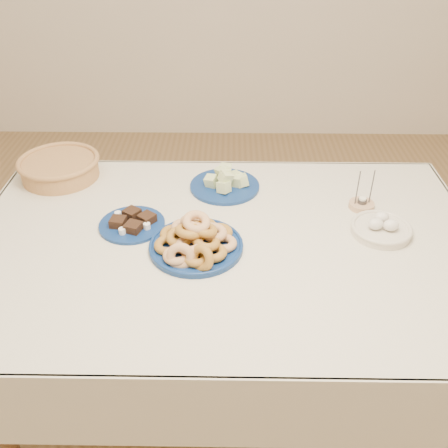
{
  "coord_description": "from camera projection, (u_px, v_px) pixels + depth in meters",
  "views": [
    {
      "loc": [
        0.02,
        -1.31,
        1.73
      ],
      "look_at": [
        0.0,
        -0.05,
        0.85
      ],
      "focal_mm": 40.0,
      "sensor_mm": 36.0,
      "label": 1
    }
  ],
  "objects": [
    {
      "name": "dining_table",
      "position": [
        224.0,
        265.0,
        1.7
      ],
      "size": [
        1.71,
        1.11,
        0.75
      ],
      "color": "brown",
      "rests_on": "ground"
    },
    {
      "name": "brownie_plate",
      "position": [
        132.0,
        223.0,
        1.7
      ],
      "size": [
        0.29,
        0.29,
        0.04
      ],
      "rotation": [
        0.0,
        0.0,
        -0.34
      ],
      "color": "navy",
      "rests_on": "dining_table"
    },
    {
      "name": "melon_plate",
      "position": [
        226.0,
        182.0,
        1.9
      ],
      "size": [
        0.31,
        0.31,
        0.09
      ],
      "rotation": [
        0.0,
        0.0,
        0.18
      ],
      "color": "navy",
      "rests_on": "dining_table"
    },
    {
      "name": "egg_bowl",
      "position": [
        381.0,
        228.0,
        1.66
      ],
      "size": [
        0.22,
        0.22,
        0.07
      ],
      "rotation": [
        0.0,
        0.0,
        0.07
      ],
      "color": "beige",
      "rests_on": "dining_table"
    },
    {
      "name": "ground",
      "position": [
        224.0,
        386.0,
        2.06
      ],
      "size": [
        5.0,
        5.0,
        0.0
      ],
      "primitive_type": "plane",
      "color": "olive",
      "rests_on": "ground"
    },
    {
      "name": "wicker_basket",
      "position": [
        60.0,
        167.0,
        1.96
      ],
      "size": [
        0.39,
        0.39,
        0.08
      ],
      "rotation": [
        0.0,
        0.0,
        0.25
      ],
      "color": "olive",
      "rests_on": "dining_table"
    },
    {
      "name": "candle_holder",
      "position": [
        362.0,
        204.0,
        1.79
      ],
      "size": [
        0.1,
        0.1,
        0.15
      ],
      "rotation": [
        0.0,
        0.0,
        0.15
      ],
      "color": "tan",
      "rests_on": "dining_table"
    },
    {
      "name": "donut_platter",
      "position": [
        196.0,
        241.0,
        1.58
      ],
      "size": [
        0.37,
        0.37,
        0.14
      ],
      "rotation": [
        0.0,
        0.0,
        -0.26
      ],
      "color": "navy",
      "rests_on": "dining_table"
    }
  ]
}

